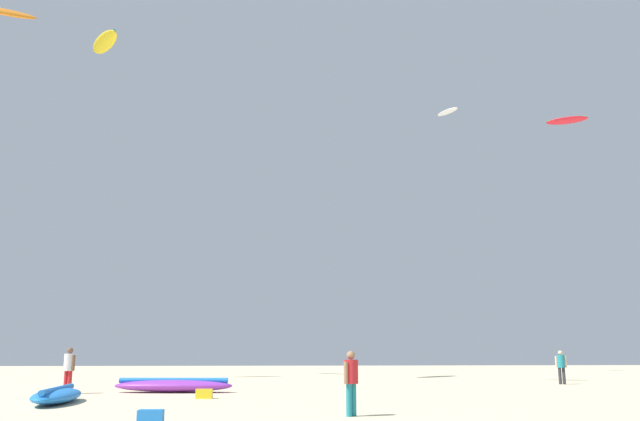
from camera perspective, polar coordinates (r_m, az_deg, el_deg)
person_foreground at (r=17.35m, az=2.71°, el=-14.32°), size 0.41×0.42×1.63m
person_midground at (r=35.23m, az=20.22°, el=-12.45°), size 0.52×0.37×1.62m
person_right at (r=27.84m, az=-20.99°, el=-12.55°), size 0.51×0.39×1.74m
kite_grounded_near at (r=27.47m, az=-12.62°, el=-14.62°), size 4.78×1.70×0.55m
kite_grounded_mid at (r=22.96m, az=-21.89°, el=-14.69°), size 1.56×4.38×0.51m
cooler_box at (r=16.06m, az=-14.51°, el=-16.98°), size 0.56×0.36×0.32m
gear_bag at (r=23.92m, az=-10.04°, el=-15.42°), size 0.56×0.36×0.32m
kite_aloft_1 at (r=48.40m, az=-18.21°, el=13.73°), size 3.07×3.78×0.96m
kite_aloft_3 at (r=53.43m, az=20.66°, el=7.35°), size 3.06×2.13×0.53m
kite_aloft_4 at (r=53.68m, az=11.02°, el=8.42°), size 1.63×2.24×0.29m
kite_aloft_5 at (r=45.59m, az=-25.66°, el=15.27°), size 3.63×2.19×0.89m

